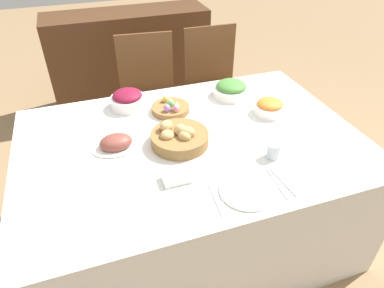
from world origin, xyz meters
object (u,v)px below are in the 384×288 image
at_px(carrot_bowl, 270,107).
at_px(spoon, 283,182).
at_px(knife, 277,184).
at_px(fork, 215,199).
at_px(ham_platter, 116,143).
at_px(bread_basket, 179,137).
at_px(sideboard, 130,59).
at_px(butter_dish, 177,178).
at_px(green_salad_bowl, 231,89).
at_px(beet_salad_bowl, 128,99).
at_px(drinking_cup, 273,151).
at_px(dinner_plate, 247,191).
at_px(chair_far_right, 214,84).
at_px(egg_basket, 171,108).
at_px(chair_far_center, 150,94).

xyz_separation_m(carrot_bowl, spoon, (-0.23, -0.53, -0.04)).
bearing_deg(knife, fork, -175.54).
height_order(ham_platter, spoon, ham_platter).
xyz_separation_m(bread_basket, knife, (0.31, -0.42, -0.04)).
relative_size(carrot_bowl, knife, 0.86).
xyz_separation_m(sideboard, ham_platter, (-0.37, -1.78, 0.30)).
xyz_separation_m(fork, butter_dish, (-0.12, 0.16, 0.01)).
bearing_deg(green_salad_bowl, carrot_bowl, -66.33).
relative_size(ham_platter, beet_salad_bowl, 1.23).
distance_m(drinking_cup, butter_dish, 0.48).
xyz_separation_m(bread_basket, carrot_bowl, (0.57, 0.11, 0.00)).
xyz_separation_m(ham_platter, dinner_plate, (0.47, -0.49, -0.02)).
relative_size(bread_basket, carrot_bowl, 1.71).
height_order(chair_far_right, dinner_plate, chair_far_right).
bearing_deg(chair_far_right, beet_salad_bowl, -144.30).
bearing_deg(egg_basket, butter_dish, -103.37).
distance_m(ham_platter, knife, 0.79).
bearing_deg(green_salad_bowl, knife, -99.78).
relative_size(chair_far_right, beet_salad_bowl, 4.66).
xyz_separation_m(chair_far_center, bread_basket, (-0.06, -0.97, 0.26)).
height_order(chair_far_center, drinking_cup, chair_far_center).
bearing_deg(sideboard, chair_far_center, -90.48).
xyz_separation_m(green_salad_bowl, drinking_cup, (-0.06, -0.63, -0.01)).
bearing_deg(drinking_cup, chair_far_center, 105.23).
bearing_deg(egg_basket, fork, -91.61).
distance_m(carrot_bowl, spoon, 0.58).
distance_m(dinner_plate, knife, 0.14).
bearing_deg(butter_dish, dinner_plate, -32.26).
xyz_separation_m(bread_basket, egg_basket, (0.05, 0.32, -0.02)).
xyz_separation_m(beet_salad_bowl, butter_dish, (0.08, -0.71, -0.03)).
bearing_deg(ham_platter, knife, -38.51).
height_order(chair_far_center, green_salad_bowl, chair_far_center).
xyz_separation_m(carrot_bowl, fork, (-0.55, -0.53, -0.04)).
distance_m(fork, butter_dish, 0.20).
xyz_separation_m(green_salad_bowl, dinner_plate, (-0.28, -0.80, -0.04)).
bearing_deg(dinner_plate, ham_platter, 133.93).
height_order(chair_far_right, spoon, chair_far_right).
bearing_deg(fork, butter_dish, 129.60).
bearing_deg(chair_far_right, bread_basket, -119.80).
relative_size(knife, butter_dish, 1.50).
distance_m(chair_far_center, carrot_bowl, 1.03).
distance_m(beet_salad_bowl, dinner_plate, 0.94).
bearing_deg(dinner_plate, knife, 0.00).
bearing_deg(bread_basket, butter_dish, -109.40).
bearing_deg(butter_dish, bread_basket, 70.60).
relative_size(ham_platter, butter_dish, 1.90).
distance_m(ham_platter, spoon, 0.81).
bearing_deg(spoon, dinner_plate, 175.54).
bearing_deg(chair_far_center, carrot_bowl, -53.15).
bearing_deg(egg_basket, green_salad_bowl, 9.13).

